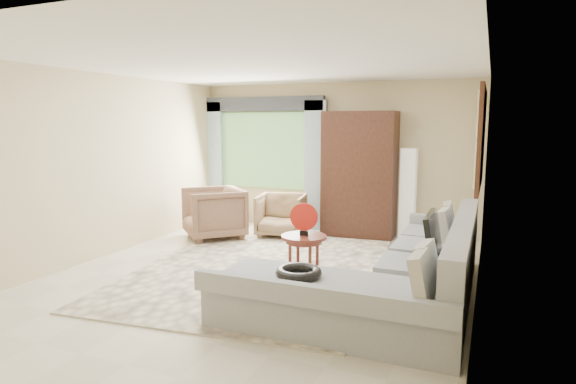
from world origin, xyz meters
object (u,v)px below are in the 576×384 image
at_px(armoire, 359,174).
at_px(floor_lamp, 408,194).
at_px(coffee_table, 304,256).
at_px(sectional_sofa, 402,279).
at_px(potted_plant, 235,209).
at_px(tv_screen, 433,235).
at_px(armchair_right, 281,215).
at_px(armchair_left, 214,213).

xyz_separation_m(armoire, floor_lamp, (0.80, 0.06, -0.30)).
relative_size(coffee_table, floor_lamp, 0.37).
height_order(sectional_sofa, coffee_table, sectional_sofa).
distance_m(coffee_table, floor_lamp, 2.76).
height_order(coffee_table, potted_plant, potted_plant).
bearing_deg(floor_lamp, coffee_table, -107.62).
relative_size(tv_screen, coffee_table, 1.34).
relative_size(sectional_sofa, armchair_right, 4.37).
distance_m(armoire, floor_lamp, 0.86).
bearing_deg(armoire, tv_screen, -60.40).
relative_size(tv_screen, armchair_left, 0.79).
bearing_deg(tv_screen, potted_plant, 145.77).
distance_m(armchair_left, potted_plant, 1.18).
bearing_deg(armchair_right, armchair_left, -161.27).
xyz_separation_m(coffee_table, floor_lamp, (0.82, 2.59, 0.46)).
distance_m(sectional_sofa, armchair_left, 3.84).
distance_m(armchair_left, floor_lamp, 3.22).
height_order(sectional_sofa, tv_screen, tv_screen).
bearing_deg(armchair_left, sectional_sofa, 16.57).
distance_m(coffee_table, potted_plant, 3.51).
bearing_deg(floor_lamp, tv_screen, -75.47).
bearing_deg(floor_lamp, sectional_sofa, -81.67).
xyz_separation_m(tv_screen, armchair_right, (-2.70, 2.09, -0.36)).
height_order(coffee_table, armchair_left, armchair_left).
distance_m(armchair_left, armoire, 2.52).
bearing_deg(coffee_table, tv_screen, -4.17).
bearing_deg(sectional_sofa, tv_screen, 43.94).
height_order(tv_screen, coffee_table, tv_screen).
bearing_deg(armchair_right, coffee_table, -70.90).
relative_size(potted_plant, floor_lamp, 0.39).
bearing_deg(sectional_sofa, armchair_left, 152.44).
distance_m(armchair_right, potted_plant, 1.36).
relative_size(tv_screen, armoire, 0.35).
bearing_deg(floor_lamp, armchair_left, -158.36).
xyz_separation_m(armchair_left, potted_plant, (-0.25, 1.15, -0.14)).
bearing_deg(sectional_sofa, floor_lamp, 98.33).
relative_size(armchair_right, floor_lamp, 0.53).
distance_m(armchair_right, floor_lamp, 2.12).
height_order(armoire, floor_lamp, armoire).
xyz_separation_m(potted_plant, armoire, (2.42, -0.03, 0.76)).
distance_m(tv_screen, armoire, 3.05).
distance_m(coffee_table, armchair_left, 2.58).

